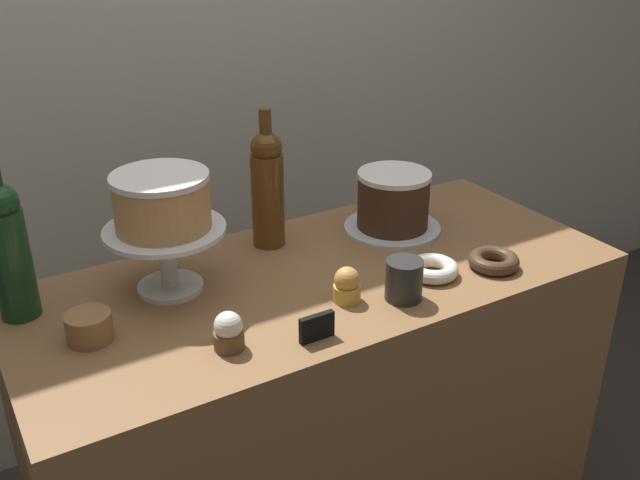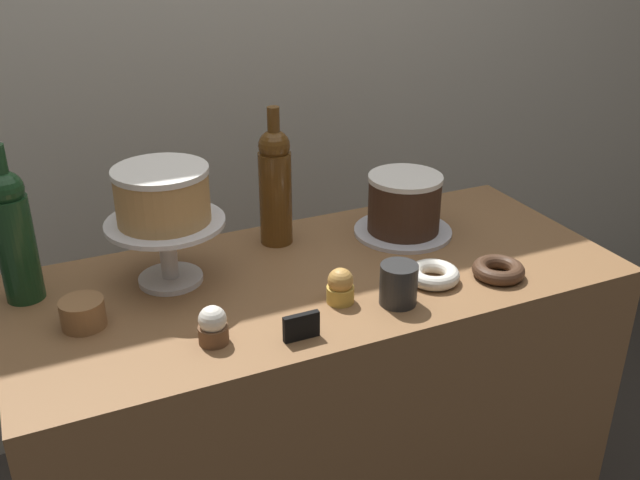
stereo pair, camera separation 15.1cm
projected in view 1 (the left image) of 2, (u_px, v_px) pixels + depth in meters
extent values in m
cube|color=beige|center=(167.00, 33.00, 2.04)|extent=(6.00, 0.05, 2.60)
cube|color=brown|center=(320.00, 437.00, 1.74)|extent=(1.31, 0.57, 0.91)
cylinder|color=silver|center=(171.00, 287.00, 1.48)|extent=(0.14, 0.14, 0.01)
cylinder|color=silver|center=(168.00, 258.00, 1.45)|extent=(0.04, 0.04, 0.12)
cylinder|color=silver|center=(165.00, 230.00, 1.42)|extent=(0.25, 0.25, 0.01)
cylinder|color=tan|center=(162.00, 204.00, 1.40)|extent=(0.19, 0.19, 0.10)
cylinder|color=white|center=(159.00, 177.00, 1.38)|extent=(0.19, 0.19, 0.01)
cylinder|color=silver|center=(392.00, 228.00, 1.75)|extent=(0.24, 0.24, 0.01)
cylinder|color=#3D2619|center=(393.00, 202.00, 1.72)|extent=(0.17, 0.17, 0.13)
cylinder|color=white|center=(395.00, 175.00, 1.69)|extent=(0.18, 0.18, 0.01)
cylinder|color=#5B3814|center=(268.00, 200.00, 1.63)|extent=(0.08, 0.08, 0.22)
sphere|color=#5B3814|center=(266.00, 147.00, 1.58)|extent=(0.07, 0.07, 0.07)
cylinder|color=#5B3814|center=(265.00, 125.00, 1.55)|extent=(0.03, 0.03, 0.08)
cylinder|color=#193D1E|center=(12.00, 265.00, 1.35)|extent=(0.08, 0.08, 0.22)
cylinder|color=brown|center=(229.00, 340.00, 1.28)|extent=(0.06, 0.06, 0.03)
sphere|color=white|center=(228.00, 325.00, 1.27)|extent=(0.05, 0.05, 0.05)
cylinder|color=gold|center=(347.00, 293.00, 1.43)|extent=(0.06, 0.06, 0.03)
sphere|color=#CC9347|center=(347.00, 279.00, 1.42)|extent=(0.05, 0.05, 0.05)
torus|color=silver|center=(433.00, 269.00, 1.53)|extent=(0.11, 0.11, 0.03)
torus|color=#472D1E|center=(494.00, 261.00, 1.56)|extent=(0.11, 0.11, 0.03)
cylinder|color=olive|center=(91.00, 337.00, 1.31)|extent=(0.08, 0.08, 0.01)
cylinder|color=olive|center=(90.00, 332.00, 1.31)|extent=(0.08, 0.08, 0.01)
cylinder|color=olive|center=(89.00, 327.00, 1.30)|extent=(0.08, 0.08, 0.01)
cylinder|color=olive|center=(88.00, 322.00, 1.30)|extent=(0.08, 0.08, 0.01)
cylinder|color=olive|center=(87.00, 317.00, 1.29)|extent=(0.08, 0.08, 0.01)
cube|color=black|center=(317.00, 327.00, 1.30)|extent=(0.07, 0.01, 0.05)
cylinder|color=#282828|center=(404.00, 280.00, 1.43)|extent=(0.08, 0.08, 0.08)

